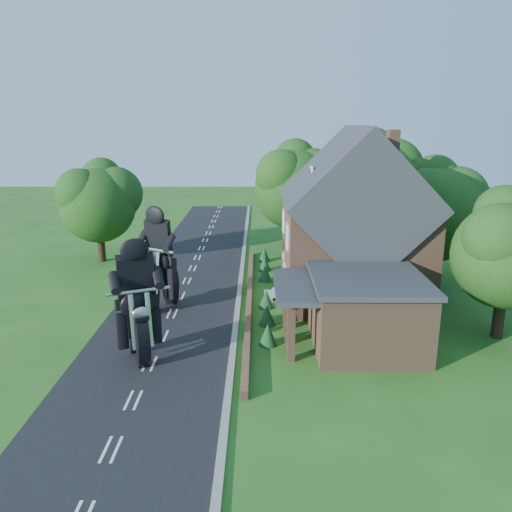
{
  "coord_description": "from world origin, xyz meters",
  "views": [
    {
      "loc": [
        4.83,
        -23.14,
        10.41
      ],
      "look_at": [
        4.7,
        5.14,
        2.8
      ],
      "focal_mm": 35.0,
      "sensor_mm": 36.0,
      "label": 1
    }
  ],
  "objects_px": {
    "garden_wall": "(249,299)",
    "motorcycle_follow": "(162,294)",
    "annex": "(364,309)",
    "house": "(353,227)",
    "motorcycle_lead": "(140,343)"
  },
  "relations": [
    {
      "from": "house",
      "to": "annex",
      "type": "relative_size",
      "value": 1.45
    },
    {
      "from": "garden_wall",
      "to": "motorcycle_follow",
      "type": "relative_size",
      "value": 11.36
    },
    {
      "from": "garden_wall",
      "to": "annex",
      "type": "distance_m",
      "value": 8.19
    },
    {
      "from": "annex",
      "to": "motorcycle_lead",
      "type": "distance_m",
      "value": 10.54
    },
    {
      "from": "annex",
      "to": "motorcycle_lead",
      "type": "height_order",
      "value": "annex"
    },
    {
      "from": "annex",
      "to": "motorcycle_follow",
      "type": "bearing_deg",
      "value": 156.44
    },
    {
      "from": "annex",
      "to": "motorcycle_follow",
      "type": "xyz_separation_m",
      "value": [
        -10.57,
        4.61,
        -0.87
      ]
    },
    {
      "from": "house",
      "to": "annex",
      "type": "bearing_deg",
      "value": -95.24
    },
    {
      "from": "annex",
      "to": "motorcycle_follow",
      "type": "distance_m",
      "value": 11.57
    },
    {
      "from": "house",
      "to": "motorcycle_follow",
      "type": "height_order",
      "value": "house"
    },
    {
      "from": "house",
      "to": "motorcycle_follow",
      "type": "xyz_separation_m",
      "value": [
        -11.2,
        -2.19,
        -3.44
      ]
    },
    {
      "from": "motorcycle_follow",
      "to": "garden_wall",
      "type": "bearing_deg",
      "value": -136.89
    },
    {
      "from": "house",
      "to": "motorcycle_lead",
      "type": "bearing_deg",
      "value": -141.96
    },
    {
      "from": "motorcycle_lead",
      "to": "motorcycle_follow",
      "type": "bearing_deg",
      "value": -112.12
    },
    {
      "from": "house",
      "to": "motorcycle_lead",
      "type": "height_order",
      "value": "house"
    }
  ]
}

